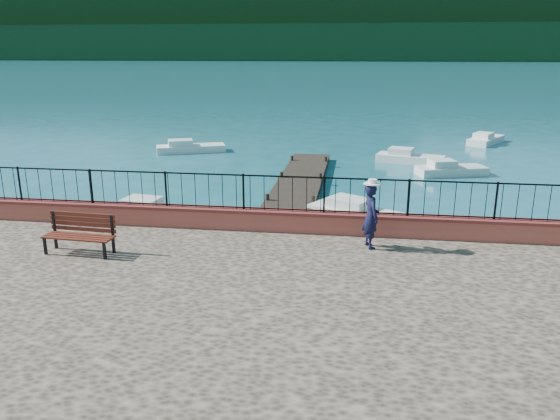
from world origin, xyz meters
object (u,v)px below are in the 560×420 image
(boat_2, at_px, (452,167))
(boat_5, at_px, (486,137))
(boat_0, at_px, (156,209))
(boat_1, at_px, (364,211))
(boat_4, at_px, (411,155))
(boat_3, at_px, (191,146))
(park_bench, at_px, (80,242))
(person, at_px, (371,216))

(boat_2, relative_size, boat_5, 0.94)
(boat_0, xyz_separation_m, boat_1, (7.50, 0.85, 0.00))
(boat_4, relative_size, boat_5, 1.01)
(boat_4, xyz_separation_m, boat_5, (5.48, 7.16, 0.00))
(boat_1, relative_size, boat_3, 1.01)
(park_bench, bearing_deg, boat_3, 103.46)
(boat_1, distance_m, boat_4, 11.44)
(boat_1, bearing_deg, park_bench, -102.69)
(boat_1, bearing_deg, boat_5, 96.75)
(boat_0, xyz_separation_m, boat_2, (11.84, 9.14, 0.00))
(park_bench, relative_size, boat_5, 0.50)
(boat_1, xyz_separation_m, boat_2, (4.34, 8.29, 0.00))
(boat_1, xyz_separation_m, boat_3, (-10.28, 12.51, 0.00))
(boat_1, xyz_separation_m, boat_4, (2.60, 11.14, 0.00))
(person, distance_m, boat_0, 9.27)
(boat_0, distance_m, boat_5, 24.68)
(boat_0, xyz_separation_m, boat_5, (15.58, 19.15, 0.00))
(boat_2, distance_m, boat_4, 3.34)
(park_bench, height_order, boat_4, park_bench)
(park_bench, distance_m, boat_4, 20.83)
(park_bench, xyz_separation_m, boat_1, (6.92, 7.35, -1.09))
(park_bench, bearing_deg, boat_1, 50.60)
(person, bearing_deg, boat_1, -19.05)
(boat_0, height_order, boat_3, same)
(person, height_order, boat_4, person)
(boat_4, distance_m, boat_5, 9.02)
(boat_0, distance_m, boat_2, 14.96)
(boat_4, bearing_deg, boat_0, -113.92)
(park_bench, distance_m, boat_0, 6.62)
(boat_4, bearing_deg, park_bench, -101.04)
(boat_2, relative_size, boat_4, 0.94)
(boat_3, distance_m, boat_5, 19.25)
(boat_2, bearing_deg, boat_1, -133.92)
(boat_5, bearing_deg, park_bench, -179.10)
(person, xyz_separation_m, boat_3, (-10.36, 18.44, -1.62))
(person, height_order, boat_3, person)
(park_bench, xyz_separation_m, boat_5, (15.00, 25.65, -1.09))
(boat_1, bearing_deg, boat_0, -142.98)
(boat_5, bearing_deg, boat_4, 173.78)
(boat_2, height_order, boat_3, same)
(person, xyz_separation_m, boat_5, (7.99, 24.22, -1.62))
(person, xyz_separation_m, boat_4, (2.51, 17.06, -1.62))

